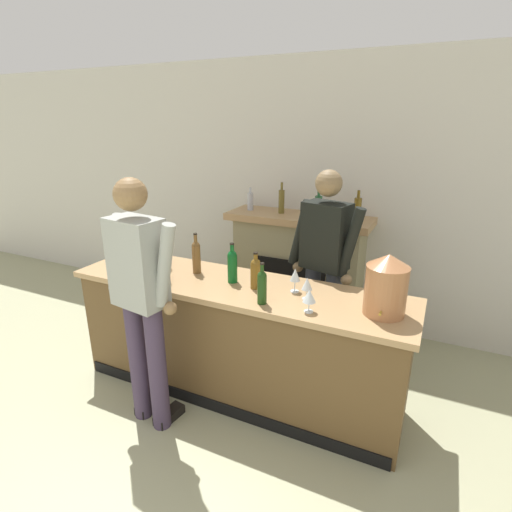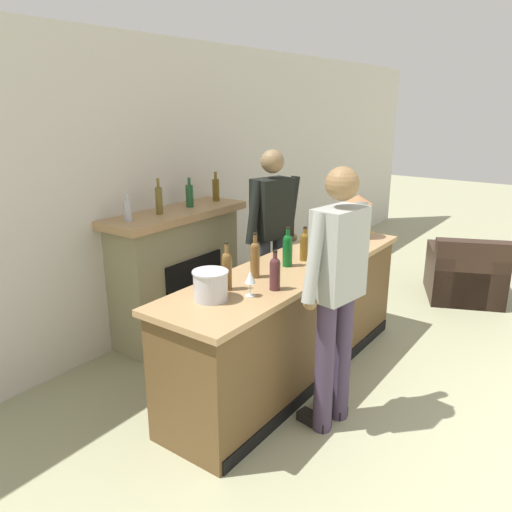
# 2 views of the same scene
# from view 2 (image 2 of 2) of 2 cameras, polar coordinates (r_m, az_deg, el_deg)

# --- Properties ---
(wall_back_panel) EXTENTS (12.00, 0.07, 2.75)m
(wall_back_panel) POSITION_cam_2_polar(r_m,az_deg,el_deg) (4.83, -11.75, 7.25)
(wall_back_panel) COLOR silver
(wall_back_panel) RESTS_ON ground_plane
(bar_counter) EXTENTS (2.67, 0.68, 0.95)m
(bar_counter) POSITION_cam_2_polar(r_m,az_deg,el_deg) (4.09, 4.15, -7.39)
(bar_counter) COLOR brown
(bar_counter) RESTS_ON ground_plane
(fireplace_stone) EXTENTS (1.48, 0.52, 1.54)m
(fireplace_stone) POSITION_cam_2_polar(r_m,az_deg,el_deg) (4.84, -8.98, -1.78)
(fireplace_stone) COLOR gray
(fireplace_stone) RESTS_ON ground_plane
(armchair_black) EXTENTS (1.05, 1.03, 0.76)m
(armchair_black) POSITION_cam_2_polar(r_m,az_deg,el_deg) (6.18, 22.76, -2.19)
(armchair_black) COLOR #322219
(armchair_black) RESTS_ON ground_plane
(potted_plant_corner) EXTENTS (0.37, 0.39, 0.64)m
(potted_plant_corner) POSITION_cam_2_polar(r_m,az_deg,el_deg) (6.78, 10.92, 0.54)
(potted_plant_corner) COLOR #9D6A48
(potted_plant_corner) RESTS_ON ground_plane
(person_customer) EXTENTS (0.65, 0.34, 1.81)m
(person_customer) POSITION_cam_2_polar(r_m,az_deg,el_deg) (3.30, 9.16, -3.86)
(person_customer) COLOR #41344B
(person_customer) RESTS_ON ground_plane
(person_bartender) EXTENTS (0.64, 0.37, 1.78)m
(person_bartender) POSITION_cam_2_polar(r_m,az_deg,el_deg) (4.62, 1.84, 2.27)
(person_bartender) COLOR #363D4A
(person_bartender) RESTS_ON ground_plane
(copper_dispenser) EXTENTS (0.27, 0.31, 0.40)m
(copper_dispenser) POSITION_cam_2_polar(r_m,az_deg,el_deg) (4.79, 11.49, 4.51)
(copper_dispenser) COLOR #B07146
(copper_dispenser) RESTS_ON bar_counter
(ice_bucket_steel) EXTENTS (0.24, 0.24, 0.19)m
(ice_bucket_steel) POSITION_cam_2_polar(r_m,az_deg,el_deg) (3.22, -5.21, -3.35)
(ice_bucket_steel) COLOR silver
(ice_bucket_steel) RESTS_ON bar_counter
(wine_bottle_burgundy_dark) EXTENTS (0.06, 0.06, 0.29)m
(wine_bottle_burgundy_dark) POSITION_cam_2_polar(r_m,az_deg,el_deg) (4.05, 9.35, 1.26)
(wine_bottle_burgundy_dark) COLOR #193A12
(wine_bottle_burgundy_dark) RESTS_ON bar_counter
(wine_bottle_chardonnay_pale) EXTENTS (0.07, 0.07, 0.33)m
(wine_bottle_chardonnay_pale) POSITION_cam_2_polar(r_m,az_deg,el_deg) (3.60, -0.12, -0.23)
(wine_bottle_chardonnay_pale) COLOR brown
(wine_bottle_chardonnay_pale) RESTS_ON bar_counter
(wine_bottle_cabernet_heavy) EXTENTS (0.07, 0.07, 0.34)m
(wine_bottle_cabernet_heavy) POSITION_cam_2_polar(r_m,az_deg,el_deg) (3.37, -3.35, -1.50)
(wine_bottle_cabernet_heavy) COLOR brown
(wine_bottle_cabernet_heavy) RESTS_ON bar_counter
(wine_bottle_riesling_slim) EXTENTS (0.08, 0.08, 0.31)m
(wine_bottle_riesling_slim) POSITION_cam_2_polar(r_m,az_deg,el_deg) (3.86, 3.62, 0.83)
(wine_bottle_riesling_slim) COLOR #0D551E
(wine_bottle_riesling_slim) RESTS_ON bar_counter
(wine_bottle_rose_blush) EXTENTS (0.07, 0.07, 0.28)m
(wine_bottle_rose_blush) POSITION_cam_2_polar(r_m,az_deg,el_deg) (3.37, 2.18, -1.85)
(wine_bottle_rose_blush) COLOR #4B252A
(wine_bottle_rose_blush) RESTS_ON bar_counter
(wine_bottle_port_short) EXTENTS (0.08, 0.08, 0.28)m
(wine_bottle_port_short) POSITION_cam_2_polar(r_m,az_deg,el_deg) (4.02, 5.60, 1.25)
(wine_bottle_port_short) COLOR brown
(wine_bottle_port_short) RESTS_ON bar_counter
(wine_glass_front_right) EXTENTS (0.07, 0.07, 0.16)m
(wine_glass_front_right) POSITION_cam_2_polar(r_m,az_deg,el_deg) (4.36, 8.60, 2.18)
(wine_glass_front_right) COLOR silver
(wine_glass_front_right) RESTS_ON bar_counter
(wine_glass_by_dispenser) EXTENTS (0.07, 0.07, 0.18)m
(wine_glass_by_dispenser) POSITION_cam_2_polar(r_m,az_deg,el_deg) (4.29, 6.84, 2.21)
(wine_glass_by_dispenser) COLOR silver
(wine_glass_by_dispenser) RESTS_ON bar_counter
(wine_glass_mid_counter) EXTENTS (0.07, 0.07, 0.18)m
(wine_glass_mid_counter) POSITION_cam_2_polar(r_m,az_deg,el_deg) (3.25, -0.67, -2.53)
(wine_glass_mid_counter) COLOR silver
(wine_glass_mid_counter) RESTS_ON bar_counter
(wine_glass_front_left) EXTENTS (0.09, 0.09, 0.16)m
(wine_glass_front_left) POSITION_cam_2_polar(r_m,az_deg,el_deg) (4.35, 11.17, 2.00)
(wine_glass_front_left) COLOR silver
(wine_glass_front_left) RESTS_ON bar_counter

